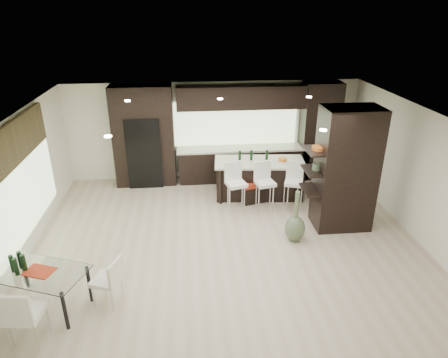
{
  "coord_description": "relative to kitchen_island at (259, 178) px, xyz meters",
  "views": [
    {
      "loc": [
        -0.75,
        -7.18,
        4.62
      ],
      "look_at": [
        0.0,
        0.6,
        1.15
      ],
      "focal_mm": 32.0,
      "sensor_mm": 36.0,
      "label": 1
    }
  ],
  "objects": [
    {
      "name": "ground",
      "position": [
        -1.05,
        -2.08,
        -0.47
      ],
      "size": [
        8.0,
        8.0,
        0.0
      ],
      "primitive_type": "plane",
      "color": "#C2AD94",
      "rests_on": "ground"
    },
    {
      "name": "back_wall",
      "position": [
        -1.05,
        1.42,
        0.88
      ],
      "size": [
        8.0,
        0.02,
        2.7
      ],
      "primitive_type": "cube",
      "color": "white",
      "rests_on": "ground"
    },
    {
      "name": "left_wall",
      "position": [
        -5.05,
        -2.08,
        0.88
      ],
      "size": [
        0.02,
        7.0,
        2.7
      ],
      "primitive_type": "cube",
      "color": "white",
      "rests_on": "ground"
    },
    {
      "name": "right_wall",
      "position": [
        2.95,
        -2.08,
        0.88
      ],
      "size": [
        0.02,
        7.0,
        2.7
      ],
      "primitive_type": "cube",
      "color": "white",
      "rests_on": "ground"
    },
    {
      "name": "ceiling",
      "position": [
        -1.05,
        -2.08,
        2.23
      ],
      "size": [
        8.0,
        7.0,
        0.02
      ],
      "primitive_type": "cube",
      "color": "white",
      "rests_on": "ground"
    },
    {
      "name": "window_left",
      "position": [
        -5.01,
        -1.88,
        0.88
      ],
      "size": [
        0.04,
        3.2,
        1.9
      ],
      "primitive_type": "cube",
      "color": "#B2D199",
      "rests_on": "left_wall"
    },
    {
      "name": "window_back",
      "position": [
        -0.45,
        1.38,
        1.08
      ],
      "size": [
        3.4,
        0.04,
        1.2
      ],
      "primitive_type": "cube",
      "color": "#B2D199",
      "rests_on": "back_wall"
    },
    {
      "name": "stone_accent",
      "position": [
        -4.98,
        -1.88,
        1.78
      ],
      "size": [
        0.08,
        3.0,
        0.8
      ],
      "primitive_type": "cube",
      "color": "brown",
      "rests_on": "left_wall"
    },
    {
      "name": "ceiling_spots",
      "position": [
        -1.05,
        -1.83,
        2.21
      ],
      "size": [
        4.0,
        3.0,
        0.02
      ],
      "primitive_type": "cube",
      "color": "white",
      "rests_on": "ceiling"
    },
    {
      "name": "back_cabinetry",
      "position": [
        -0.55,
        1.09,
        0.88
      ],
      "size": [
        6.8,
        0.68,
        2.7
      ],
      "primitive_type": "cube",
      "color": "black",
      "rests_on": "ground"
    },
    {
      "name": "refrigerator",
      "position": [
        -2.95,
        1.04,
        0.48
      ],
      "size": [
        0.9,
        0.68,
        1.9
      ],
      "primitive_type": "cube",
      "color": "black",
      "rests_on": "ground"
    },
    {
      "name": "partition_column",
      "position": [
        1.55,
        -1.68,
        0.88
      ],
      "size": [
        1.2,
        0.8,
        2.7
      ],
      "primitive_type": "cube",
      "color": "black",
      "rests_on": "ground"
    },
    {
      "name": "kitchen_island",
      "position": [
        0.0,
        0.0,
        0.0
      ],
      "size": [
        2.34,
        1.17,
        0.94
      ],
      "primitive_type": "cube",
      "rotation": [
        0.0,
        0.0,
        -0.09
      ],
      "color": "black",
      "rests_on": "ground"
    },
    {
      "name": "stool_left",
      "position": [
        -0.69,
        -0.8,
        0.01
      ],
      "size": [
        0.53,
        0.53,
        0.97
      ],
      "primitive_type": "cube",
      "rotation": [
        0.0,
        0.0,
        0.28
      ],
      "color": "white",
      "rests_on": "ground"
    },
    {
      "name": "stool_mid",
      "position": [
        0.0,
        -0.8,
        0.01
      ],
      "size": [
        0.51,
        0.51,
        0.96
      ],
      "primitive_type": "cube",
      "rotation": [
        0.0,
        0.0,
        0.22
      ],
      "color": "white",
      "rests_on": "ground"
    },
    {
      "name": "stool_right",
      "position": [
        0.69,
        -0.79,
        -0.0
      ],
      "size": [
        0.52,
        0.52,
        0.93
      ],
      "primitive_type": "cube",
      "rotation": [
        0.0,
        0.0,
        -0.33
      ],
      "color": "white",
      "rests_on": "ground"
    },
    {
      "name": "bench",
      "position": [
        0.16,
        -0.17,
        -0.2
      ],
      "size": [
        1.5,
        0.88,
        0.54
      ],
      "primitive_type": "cube",
      "rotation": [
        0.0,
        0.0,
        0.26
      ],
      "color": "black",
      "rests_on": "ground"
    },
    {
      "name": "floor_vase",
      "position": [
        0.37,
        -2.24,
        0.1
      ],
      "size": [
        0.54,
        0.54,
        1.14
      ],
      "primitive_type": null,
      "rotation": [
        0.0,
        0.0,
        -0.35
      ],
      "color": "#4E5E42",
      "rests_on": "ground"
    },
    {
      "name": "dining_table",
      "position": [
        -4.23,
        -3.81,
        -0.12
      ],
      "size": [
        1.64,
        1.28,
        0.69
      ],
      "primitive_type": "cube",
      "rotation": [
        0.0,
        0.0,
        -0.37
      ],
      "color": "white",
      "rests_on": "ground"
    },
    {
      "name": "chair_near",
      "position": [
        -4.23,
        -4.56,
        0.01
      ],
      "size": [
        0.56,
        0.56,
        0.95
      ],
      "primitive_type": "cube",
      "rotation": [
        0.0,
        0.0,
        -0.1
      ],
      "color": "white",
      "rests_on": "ground"
    },
    {
      "name": "chair_end",
      "position": [
        -3.21,
        -3.81,
        -0.07
      ],
      "size": [
        0.56,
        0.56,
        0.8
      ],
      "primitive_type": "cube",
      "rotation": [
        0.0,
        0.0,
        1.21
      ],
      "color": "white",
      "rests_on": "ground"
    }
  ]
}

